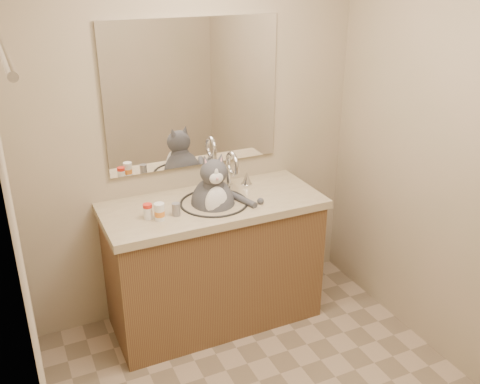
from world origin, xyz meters
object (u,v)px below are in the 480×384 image
(grey_canister, at_px, (176,209))
(cat, at_px, (214,202))
(pill_bottle_redcap, at_px, (148,211))
(pill_bottle_orange, at_px, (160,212))

(grey_canister, bearing_deg, cat, 13.10)
(cat, bearing_deg, pill_bottle_redcap, -166.68)
(cat, height_order, pill_bottle_orange, cat)
(pill_bottle_redcap, relative_size, grey_canister, 1.19)
(pill_bottle_redcap, height_order, grey_canister, pill_bottle_redcap)
(pill_bottle_orange, bearing_deg, pill_bottle_redcap, 141.89)
(cat, xyz_separation_m, grey_canister, (-0.26, -0.06, 0.03))
(cat, xyz_separation_m, pill_bottle_redcap, (-0.41, -0.03, 0.03))
(pill_bottle_redcap, height_order, pill_bottle_orange, pill_bottle_orange)
(pill_bottle_redcap, bearing_deg, cat, 4.40)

